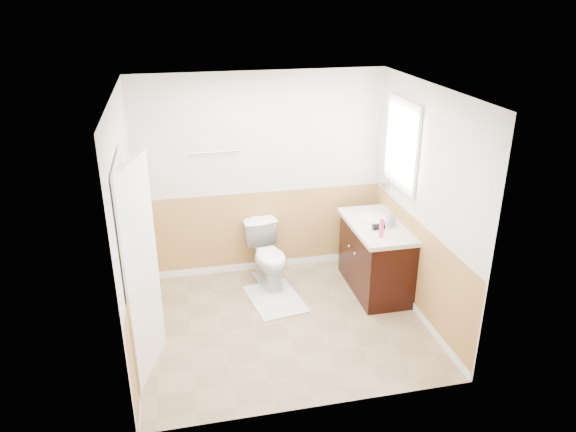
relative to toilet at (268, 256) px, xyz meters
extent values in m
plane|color=#8C7051|center=(0.00, -0.89, -0.37)|extent=(3.00, 3.00, 0.00)
plane|color=white|center=(0.00, -0.89, 2.13)|extent=(3.00, 3.00, 0.00)
plane|color=silver|center=(0.00, 0.41, 0.88)|extent=(3.00, 0.00, 3.00)
plane|color=silver|center=(0.00, -2.19, 0.88)|extent=(3.00, 0.00, 3.00)
plane|color=silver|center=(-1.50, -0.89, 0.88)|extent=(0.00, 3.00, 3.00)
plane|color=silver|center=(1.50, -0.89, 0.88)|extent=(0.00, 3.00, 3.00)
plane|color=tan|center=(0.00, 0.39, 0.13)|extent=(3.00, 0.00, 3.00)
plane|color=tan|center=(0.00, -2.18, 0.13)|extent=(3.00, 0.00, 3.00)
plane|color=tan|center=(-1.49, -0.89, 0.13)|extent=(0.00, 2.60, 2.60)
plane|color=tan|center=(1.49, -0.89, 0.13)|extent=(0.00, 2.60, 2.60)
imported|color=white|center=(0.00, 0.00, 0.00)|extent=(0.52, 0.79, 0.75)
cube|color=silver|center=(0.00, -0.41, -0.36)|extent=(0.67, 0.88, 0.02)
cube|color=black|center=(1.21, -0.40, 0.03)|extent=(0.55, 1.10, 0.80)
sphere|color=silver|center=(0.91, -0.50, 0.18)|extent=(0.03, 0.03, 0.03)
sphere|color=silver|center=(0.91, -0.30, 0.18)|extent=(0.03, 0.03, 0.03)
cube|color=beige|center=(1.20, -0.40, 0.45)|extent=(0.60, 1.15, 0.05)
cylinder|color=white|center=(1.21, -0.25, 0.49)|extent=(0.36, 0.36, 0.02)
cylinder|color=silver|center=(1.39, -0.25, 0.55)|extent=(0.02, 0.02, 0.14)
cylinder|color=#EC3D8B|center=(1.11, -0.74, 0.59)|extent=(0.05, 0.05, 0.22)
imported|color=gray|center=(1.33, -0.49, 0.56)|extent=(0.08, 0.08, 0.17)
cylinder|color=black|center=(1.16, -0.54, 0.51)|extent=(0.14, 0.07, 0.07)
cylinder|color=black|center=(1.13, -0.53, 0.48)|extent=(0.03, 0.03, 0.07)
cube|color=silver|center=(1.48, 0.21, 1.18)|extent=(0.02, 0.35, 0.90)
cube|color=white|center=(1.47, -0.31, 1.38)|extent=(0.04, 0.80, 1.00)
cube|color=white|center=(1.49, -0.31, 1.38)|extent=(0.01, 0.70, 0.90)
cube|color=white|center=(-1.40, -1.34, 0.65)|extent=(0.29, 0.78, 2.04)
cube|color=white|center=(-1.47, -1.34, 0.66)|extent=(0.02, 0.92, 2.10)
sphere|color=silver|center=(-1.34, -1.01, 0.58)|extent=(0.06, 0.06, 0.06)
cylinder|color=silver|center=(-0.55, 0.35, 1.23)|extent=(0.62, 0.02, 0.02)
cylinder|color=silver|center=(-0.10, 0.33, 0.33)|extent=(0.14, 0.02, 0.02)
cylinder|color=white|center=(-0.10, 0.33, 0.33)|extent=(0.10, 0.11, 0.11)
cube|color=white|center=(-0.10, 0.33, 0.22)|extent=(0.10, 0.01, 0.16)
camera|label=1|loc=(-1.02, -5.74, 2.99)|focal=33.81mm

